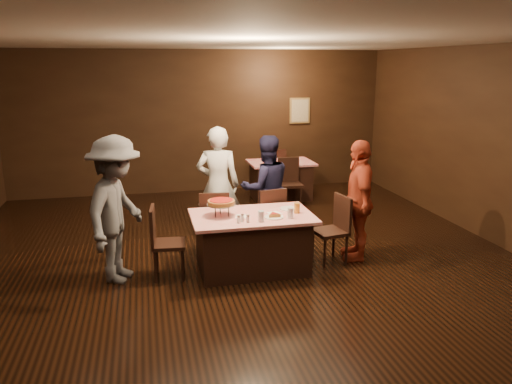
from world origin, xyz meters
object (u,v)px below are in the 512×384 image
chair_far_right (268,218)px  plate_empty (289,209)px  pizza_stand (221,202)px  glass_amber (297,208)px  chair_far_left (214,221)px  chair_end_right (330,230)px  diner_navy_hoodie (266,188)px  back_table (281,180)px  diner_white_jacket (218,185)px  glass_front_right (290,213)px  diner_red_shirt (358,200)px  main_table (252,242)px  chair_end_left (169,242)px  glass_front_left (261,216)px  diner_grey_knit (117,210)px  chair_back_near (290,184)px  chair_back_far (273,170)px

chair_far_right → plate_empty: bearing=92.8°
pizza_stand → glass_amber: 1.01m
chair_far_left → chair_end_right: same height
chair_end_right → glass_amber: size_ratio=6.79×
chair_end_right → glass_amber: bearing=-93.8°
diner_navy_hoodie → plate_empty: size_ratio=6.62×
back_table → diner_white_jacket: diner_white_jacket is taller
pizza_stand → glass_amber: (1.00, -0.10, -0.11)m
diner_white_jacket → glass_amber: (0.87, -1.28, -0.06)m
pizza_stand → glass_front_right: bearing=-19.4°
diner_red_shirt → pizza_stand: 1.95m
plate_empty → pizza_stand: bearing=-174.0°
main_table → glass_front_right: bearing=-29.1°
chair_end_left → glass_front_right: (1.55, -0.25, 0.37)m
chair_far_left → chair_far_right: (0.80, 0.00, 0.00)m
diner_red_shirt → glass_front_left: bearing=-60.9°
main_table → chair_end_left: 1.10m
diner_red_shirt → diner_navy_hoodie: bearing=-120.0°
pizza_stand → plate_empty: (0.95, 0.10, -0.17)m
chair_end_left → pizza_stand: (0.70, 0.05, 0.48)m
main_table → chair_end_right: (1.10, 0.00, 0.09)m
chair_end_right → diner_navy_hoodie: (-0.63, 1.14, 0.35)m
main_table → plate_empty: bearing=15.3°
chair_end_left → chair_far_right: bearing=-58.1°
back_table → diner_red_shirt: bearing=-87.0°
back_table → glass_amber: 3.65m
diner_grey_knit → glass_amber: diner_grey_knit is taller
chair_back_near → glass_amber: (-0.76, -2.84, 0.37)m
chair_far_right → glass_front_left: size_ratio=6.79×
chair_far_right → glass_front_left: 1.17m
chair_far_left → diner_white_jacket: 0.66m
glass_amber → chair_far_right: bearing=104.0°
chair_far_left → glass_amber: size_ratio=6.79×
chair_far_right → diner_navy_hoodie: size_ratio=0.57×
chair_far_right → chair_end_left: size_ratio=1.00×
diner_white_jacket → glass_front_left: diner_white_jacket is taller
diner_red_shirt → glass_amber: size_ratio=12.17×
diner_navy_hoodie → diner_red_shirt: bearing=132.0°
diner_grey_knit → glass_amber: (2.32, -0.13, -0.09)m
chair_back_far → diner_grey_knit: (-3.08, -4.01, 0.46)m
main_table → glass_front_left: glass_front_left is taller
chair_end_left → chair_end_right: bearing=-84.7°
pizza_stand → chair_end_right: bearing=-1.9°
glass_front_left → diner_navy_hoodie: bearing=73.7°
glass_front_right → glass_amber: size_ratio=1.00×
diner_navy_hoodie → glass_front_left: size_ratio=11.82×
chair_far_right → glass_amber: 0.90m
diner_red_shirt → chair_end_left: bearing=-73.6°
main_table → back_table: (1.36, 3.49, 0.00)m
back_table → main_table: bearing=-111.4°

